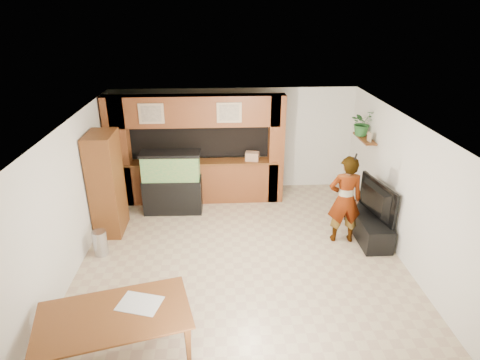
{
  "coord_description": "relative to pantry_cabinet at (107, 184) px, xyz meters",
  "views": [
    {
      "loc": [
        -0.38,
        -6.41,
        4.43
      ],
      "look_at": [
        0.0,
        0.6,
        1.35
      ],
      "focal_mm": 30.0,
      "sensor_mm": 36.0,
      "label": 1
    }
  ],
  "objects": [
    {
      "name": "wall_clock",
      "position": [
        -0.27,
        -0.18,
        0.83
      ],
      "size": [
        0.05,
        0.25,
        0.25
      ],
      "color": "black",
      "rests_on": "wall_left"
    },
    {
      "name": "aquarium",
      "position": [
        1.23,
        0.77,
        -0.36
      ],
      "size": [
        1.32,
        0.49,
        1.46
      ],
      "rotation": [
        0.0,
        0.0,
        -0.02
      ],
      "color": "black",
      "rests_on": "floor"
    },
    {
      "name": "microphone",
      "position": [
        4.81,
        -0.82,
        0.8
      ],
      "size": [
        0.03,
        0.1,
        0.15
      ],
      "primitive_type": "cylinder",
      "rotation": [
        0.44,
        0.0,
        0.0
      ],
      "color": "black",
      "rests_on": "person"
    },
    {
      "name": "wall_left",
      "position": [
        -0.3,
        -1.18,
        0.23
      ],
      "size": [
        0.0,
        6.5,
        6.5
      ],
      "primitive_type": "plane",
      "rotation": [
        1.57,
        0.0,
        1.57
      ],
      "color": "silver",
      "rests_on": "floor"
    },
    {
      "name": "ceiling",
      "position": [
        2.7,
        -1.18,
        1.53
      ],
      "size": [
        6.5,
        6.5,
        0.0
      ],
      "primitive_type": "plane",
      "color": "white",
      "rests_on": "wall_back"
    },
    {
      "name": "wall_shelf",
      "position": [
        5.55,
        0.77,
        0.63
      ],
      "size": [
        0.25,
        0.9,
        0.04
      ],
      "primitive_type": "cube",
      "color": "brown",
      "rests_on": "wall_right"
    },
    {
      "name": "photo_frame",
      "position": [
        5.55,
        0.51,
        0.75
      ],
      "size": [
        0.05,
        0.15,
        0.2
      ],
      "primitive_type": "cube",
      "rotation": [
        0.0,
        0.0,
        0.1
      ],
      "color": "tan",
      "rests_on": "wall_shelf"
    },
    {
      "name": "tv_stand",
      "position": [
        5.35,
        -0.56,
        -0.83
      ],
      "size": [
        0.54,
        1.47,
        0.49
      ],
      "primitive_type": "cube",
      "color": "black",
      "rests_on": "floor"
    },
    {
      "name": "person",
      "position": [
        4.76,
        -0.66,
        -0.16
      ],
      "size": [
        0.68,
        0.46,
        1.83
      ],
      "primitive_type": "imported",
      "rotation": [
        0.0,
        0.0,
        3.1
      ],
      "color": "tan",
      "rests_on": "floor"
    },
    {
      "name": "partition",
      "position": [
        1.75,
        1.46,
        0.24
      ],
      "size": [
        4.2,
        0.99,
        2.6
      ],
      "color": "brown",
      "rests_on": "floor"
    },
    {
      "name": "trash_can",
      "position": [
        0.0,
        -0.93,
        -0.82
      ],
      "size": [
        0.27,
        0.27,
        0.5
      ],
      "primitive_type": "cylinder",
      "color": "#B2B2B7",
      "rests_on": "floor"
    },
    {
      "name": "wall_right",
      "position": [
        5.7,
        -1.18,
        0.23
      ],
      "size": [
        0.0,
        6.5,
        6.5
      ],
      "primitive_type": "plane",
      "rotation": [
        1.57,
        0.0,
        -1.57
      ],
      "color": "silver",
      "rests_on": "floor"
    },
    {
      "name": "pantry_cabinet",
      "position": [
        0.0,
        0.0,
        0.0
      ],
      "size": [
        0.54,
        0.88,
        2.14
      ],
      "primitive_type": "cube",
      "color": "brown",
      "rests_on": "floor"
    },
    {
      "name": "newspaper_a",
      "position": [
        1.19,
        -3.21,
        -0.37
      ],
      "size": [
        0.65,
        0.55,
        0.01
      ],
      "primitive_type": "cube",
      "rotation": [
        0.0,
        0.0,
        -0.28
      ],
      "color": "silver",
      "rests_on": "dining_table"
    },
    {
      "name": "floor",
      "position": [
        2.7,
        -1.18,
        -1.07
      ],
      "size": [
        6.5,
        6.5,
        0.0
      ],
      "primitive_type": "plane",
      "color": "tan",
      "rests_on": "ground"
    },
    {
      "name": "counter_box",
      "position": [
        3.09,
        1.27,
        0.07
      ],
      "size": [
        0.34,
        0.26,
        0.21
      ],
      "primitive_type": "cube",
      "rotation": [
        0.0,
        0.0,
        -0.2
      ],
      "color": "#9F7256",
      "rests_on": "partition"
    },
    {
      "name": "dining_table",
      "position": [
        0.89,
        -3.44,
        -0.72
      ],
      "size": [
        2.19,
        1.55,
        0.7
      ],
      "primitive_type": "imported",
      "rotation": [
        0.0,
        0.0,
        0.24
      ],
      "color": "brown",
      "rests_on": "floor"
    },
    {
      "name": "wall_back",
      "position": [
        2.7,
        2.07,
        0.23
      ],
      "size": [
        6.0,
        0.0,
        6.0
      ],
      "primitive_type": "plane",
      "rotation": [
        1.57,
        0.0,
        0.0
      ],
      "color": "silver",
      "rests_on": "floor"
    },
    {
      "name": "potted_plant",
      "position": [
        5.52,
        0.95,
        0.94
      ],
      "size": [
        0.66,
        0.63,
        0.58
      ],
      "primitive_type": "imported",
      "rotation": [
        0.0,
        0.0,
        0.42
      ],
      "color": "#266028",
      "rests_on": "wall_shelf"
    },
    {
      "name": "television",
      "position": [
        5.35,
        -0.56,
        -0.22
      ],
      "size": [
        0.39,
        1.27,
        0.73
      ],
      "primitive_type": "imported",
      "rotation": [
        0.0,
        0.0,
        1.75
      ],
      "color": "black",
      "rests_on": "tv_stand"
    }
  ]
}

